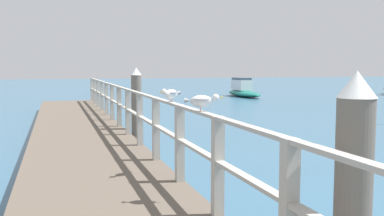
# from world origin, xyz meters

# --- Properties ---
(pier_deck) EXTENTS (2.41, 23.68, 0.45)m
(pier_deck) POSITION_xyz_m (0.00, 11.84, 0.22)
(pier_deck) COLOR brown
(pier_deck) RESTS_ON ground_plane
(pier_railing) EXTENTS (0.12, 22.20, 1.14)m
(pier_railing) POSITION_xyz_m (1.13, 11.84, 1.14)
(pier_railing) COLOR #B2ADA3
(pier_railing) RESTS_ON pier_deck
(dock_piling_near) EXTENTS (0.29, 0.29, 2.11)m
(dock_piling_near) POSITION_xyz_m (1.51, 3.68, 1.06)
(dock_piling_near) COLOR #6B6056
(dock_piling_near) RESTS_ON ground_plane
(dock_piling_far) EXTENTS (0.29, 0.29, 2.11)m
(dock_piling_far) POSITION_xyz_m (1.51, 12.76, 1.06)
(dock_piling_far) COLOR #6B6056
(dock_piling_far) RESTS_ON ground_plane
(seagull_foreground) EXTENTS (0.47, 0.24, 0.21)m
(seagull_foreground) POSITION_xyz_m (1.13, 6.11, 1.72)
(seagull_foreground) COLOR white
(seagull_foreground) RESTS_ON pier_railing
(seagull_background) EXTENTS (0.40, 0.33, 0.21)m
(seagull_background) POSITION_xyz_m (1.12, 7.59, 1.72)
(seagull_background) COLOR white
(seagull_background) RESTS_ON pier_railing
(boat_3) EXTENTS (1.49, 4.90, 1.34)m
(boat_3) POSITION_xyz_m (12.30, 29.84, 0.44)
(boat_3) COLOR #197266
(boat_3) RESTS_ON ground_plane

